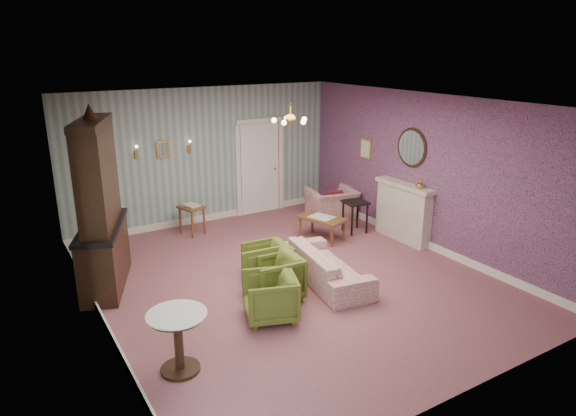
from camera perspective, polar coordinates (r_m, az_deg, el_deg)
floor at (r=8.61m, az=0.25°, el=-7.90°), size 7.00×7.00×0.00m
ceiling at (r=7.81m, az=0.28°, el=11.66°), size 7.00×7.00×0.00m
wall_back at (r=11.14m, az=-9.25°, el=5.70°), size 6.00×0.00×6.00m
wall_front at (r=5.61m, az=19.49°, el=-7.28°), size 6.00×0.00×6.00m
wall_left at (r=7.08m, az=-20.93°, el=-2.23°), size 0.00×7.00×7.00m
wall_right at (r=9.95m, az=15.19°, el=3.87°), size 0.00×7.00×7.00m
wall_right_floral at (r=9.94m, az=15.13°, el=3.86°), size 0.00×7.00×7.00m
door at (r=11.72m, az=-3.19°, el=4.64°), size 1.12×0.12×2.16m
olive_chair_a at (r=7.31m, az=-2.02°, el=-9.62°), size 0.86×0.89×0.73m
olive_chair_b at (r=7.85m, az=-1.65°, el=-7.43°), size 0.76×0.80×0.78m
olive_chair_c at (r=8.44m, az=-2.27°, el=-5.88°), size 0.66×0.70×0.69m
sofa_chintz at (r=8.41m, az=4.40°, el=-5.75°), size 0.87×2.02×0.77m
wingback_chair at (r=11.49m, az=4.90°, el=1.06°), size 1.13×0.85×0.89m
dresser at (r=8.40m, az=-20.35°, el=0.69°), size 1.17×1.81×2.85m
fireplace at (r=10.35m, az=12.69°, el=-0.42°), size 0.30×1.40×1.16m
mantel_vase at (r=9.89m, az=14.45°, el=2.55°), size 0.15×0.15×0.15m
oval_mirror at (r=10.11m, az=13.58°, el=6.53°), size 0.04×0.76×0.84m
framed_print at (r=11.14m, az=8.66°, el=6.51°), size 0.04×0.34×0.42m
coffee_table at (r=10.24m, az=3.77°, el=-2.25°), size 0.79×1.04×0.47m
side_table_black at (r=10.67m, az=7.44°, el=-0.96°), size 0.49×0.49×0.67m
pedestal_table at (r=6.36m, az=-12.07°, el=-14.39°), size 0.72×0.72×0.77m
nesting_table at (r=10.66m, az=-10.62°, el=-1.19°), size 0.52×0.59×0.65m
gilt_mirror_back at (r=10.76m, az=-13.69°, el=6.36°), size 0.28×0.06×0.36m
sconce_left at (r=10.59m, az=-16.49°, el=5.96°), size 0.16×0.12×0.30m
sconce_right at (r=10.91m, az=-10.90°, el=6.70°), size 0.16×0.12×0.30m
chandelier at (r=7.85m, az=0.27°, el=9.70°), size 0.56×0.56×0.36m
burgundy_cushion at (r=11.34m, az=5.14°, el=1.01°), size 0.41×0.28×0.39m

